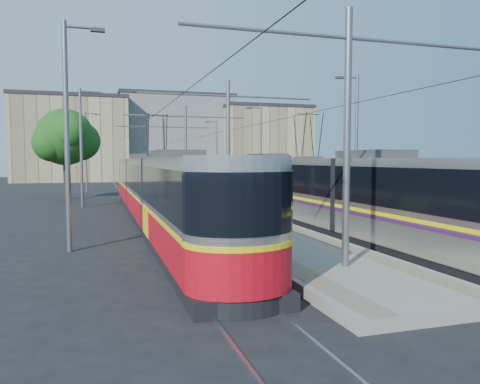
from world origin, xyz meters
name	(u,v)px	position (x,y,z in m)	size (l,w,h in m)	color
ground	(288,250)	(0.00, 0.00, 0.00)	(160.00, 160.00, 0.00)	black
platform	(194,203)	(0.00, 17.00, 0.15)	(4.00, 50.00, 0.30)	gray
tactile_strip_left	(174,202)	(-1.45, 17.00, 0.30)	(0.70, 50.00, 0.01)	gray
tactile_strip_right	(214,201)	(1.45, 17.00, 0.30)	(0.70, 50.00, 0.01)	gray
rails	(194,205)	(0.00, 17.00, 0.02)	(8.71, 70.00, 0.03)	gray
track_arrow	(210,277)	(-3.60, -3.00, 0.01)	(1.20, 5.00, 0.01)	silver
tram_left	(157,190)	(-3.60, 8.73, 1.71)	(2.43, 30.70, 5.50)	black
tram_right	(307,187)	(3.60, 6.08, 1.86)	(2.43, 29.29, 5.50)	black
catenary	(202,140)	(0.00, 14.15, 4.52)	(9.20, 70.00, 7.00)	slate
street_lamps	(183,147)	(0.00, 21.00, 4.18)	(15.18, 38.22, 8.00)	slate
shelter	(209,184)	(0.66, 15.24, 1.63)	(0.99, 1.29, 2.54)	black
tree	(69,138)	(-8.63, 25.45, 4.97)	(5.06, 4.68, 7.35)	#382314
building_left	(72,139)	(-10.00, 60.00, 6.30)	(16.32, 12.24, 12.59)	tan
building_centre	(173,138)	(6.00, 64.00, 6.89)	(18.36, 14.28, 13.76)	gray
building_right	(263,143)	(20.00, 58.00, 5.99)	(14.28, 10.20, 11.96)	tan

